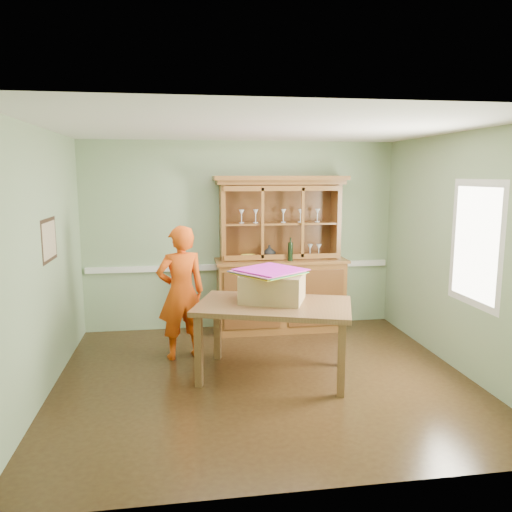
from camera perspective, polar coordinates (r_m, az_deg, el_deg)
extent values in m
plane|color=#402B14|center=(5.67, 0.89, -13.83)|extent=(4.50, 4.50, 0.00)
plane|color=white|center=(5.24, 0.97, 14.48)|extent=(4.50, 4.50, 0.00)
plane|color=#89A37A|center=(7.25, -1.70, 2.33)|extent=(4.50, 0.00, 4.50)
plane|color=#89A37A|center=(5.40, -23.35, -0.82)|extent=(0.00, 4.00, 4.00)
plane|color=#89A37A|center=(6.08, 22.34, 0.29)|extent=(0.00, 4.00, 4.00)
plane|color=#89A37A|center=(3.38, 6.61, -5.80)|extent=(4.50, 0.00, 4.50)
cube|color=white|center=(7.29, -1.66, -1.21)|extent=(4.41, 0.05, 0.08)
cube|color=#311E13|center=(5.65, -22.53, 1.70)|extent=(0.03, 0.60, 0.46)
cube|color=beige|center=(5.65, -22.47, 1.70)|extent=(0.01, 0.52, 0.38)
cube|color=white|center=(5.79, 23.78, 1.30)|extent=(0.03, 0.96, 1.36)
cube|color=white|center=(5.79, 23.73, 1.29)|extent=(0.01, 0.80, 1.20)
cube|color=brown|center=(7.22, 2.81, -4.57)|extent=(1.80, 0.55, 1.00)
cube|color=brown|center=(7.10, 2.86, -0.51)|extent=(1.86, 0.61, 0.04)
cube|color=#5B3615|center=(7.29, 2.48, 4.07)|extent=(1.70, 0.04, 1.05)
cube|color=brown|center=(7.01, -3.86, 3.85)|extent=(0.06, 0.38, 1.05)
cube|color=brown|center=(7.33, 9.06, 3.99)|extent=(0.06, 0.38, 1.05)
cube|color=brown|center=(7.09, 2.78, 8.42)|extent=(1.80, 0.44, 0.06)
cube|color=brown|center=(7.07, 2.81, 8.90)|extent=(1.88, 0.48, 0.06)
cube|color=brown|center=(7.13, 2.74, 3.75)|extent=(1.58, 0.33, 0.03)
imported|color=#B2B2B7|center=(7.15, 1.54, 0.50)|extent=(0.18, 0.18, 0.19)
imported|color=yellow|center=(7.11, -0.85, -0.10)|extent=(0.22, 0.22, 0.05)
cylinder|color=black|center=(6.93, 3.95, 0.75)|extent=(0.07, 0.07, 0.32)
cube|color=brown|center=(5.49, 2.05, -5.74)|extent=(1.89, 1.47, 0.06)
cube|color=brown|center=(5.38, -6.58, -10.76)|extent=(0.10, 0.10, 0.78)
cube|color=brown|center=(6.13, -4.43, -8.20)|extent=(0.10, 0.10, 0.78)
cube|color=brown|center=(5.18, 9.73, -11.62)|extent=(0.10, 0.10, 0.78)
cube|color=brown|center=(5.96, 9.73, -8.82)|extent=(0.10, 0.10, 0.78)
cube|color=#A18353|center=(5.56, 1.90, -3.61)|extent=(0.82, 0.74, 0.31)
cube|color=yellow|center=(5.53, 1.45, -1.97)|extent=(0.86, 0.86, 0.01)
cube|color=#3DD05A|center=(5.53, 1.45, -1.88)|extent=(0.86, 0.86, 0.01)
cube|color=blue|center=(5.53, 1.45, -1.79)|extent=(0.86, 0.86, 0.01)
cube|color=pink|center=(5.53, 1.45, -1.70)|extent=(0.86, 0.86, 0.01)
cube|color=#EB24B2|center=(5.52, 1.45, -1.61)|extent=(0.86, 0.86, 0.01)
cube|color=#E623D4|center=(5.52, 1.45, -1.51)|extent=(0.86, 0.86, 0.01)
imported|color=#E34B0E|center=(6.11, -8.55, -4.16)|extent=(0.67, 0.53, 1.63)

